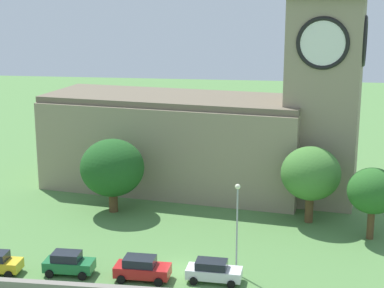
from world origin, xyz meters
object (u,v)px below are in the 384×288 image
(car_red, at_px, (142,268))
(car_white, at_px, (213,271))
(car_green, at_px, (69,263))
(streetlamp_west_mid, at_px, (237,216))
(tree_churchyard, at_px, (112,168))
(tree_riverside_west, at_px, (373,191))
(tree_riverside_east, at_px, (311,174))
(church, at_px, (217,124))

(car_red, bearing_deg, car_white, 4.05)
(car_red, bearing_deg, car_green, 178.65)
(car_green, distance_m, car_red, 6.21)
(streetlamp_west_mid, xyz_separation_m, tree_churchyard, (-13.96, 13.38, -0.32))
(tree_riverside_west, xyz_separation_m, tree_riverside_east, (-5.55, 3.67, 0.40))
(church, relative_size, tree_riverside_east, 4.81)
(car_white, height_order, streetlamp_west_mid, streetlamp_west_mid)
(streetlamp_west_mid, bearing_deg, church, 99.88)
(tree_riverside_west, bearing_deg, streetlamp_west_mid, -142.03)
(car_red, relative_size, car_white, 1.00)
(car_white, bearing_deg, tree_churchyard, 129.17)
(car_green, relative_size, car_red, 0.90)
(car_green, relative_size, streetlamp_west_mid, 0.52)
(tree_churchyard, height_order, tree_riverside_east, tree_churchyard)
(streetlamp_west_mid, bearing_deg, tree_riverside_east, 63.69)
(car_green, relative_size, car_white, 0.90)
(tree_churchyard, bearing_deg, church, 40.96)
(car_white, height_order, tree_riverside_east, tree_riverside_east)
(church, xyz_separation_m, streetlamp_west_mid, (3.86, -22.15, -2.83))
(tree_riverside_east, bearing_deg, car_white, -119.14)
(church, height_order, car_green, church)
(car_red, xyz_separation_m, car_white, (5.79, 0.41, -0.06))
(car_green, height_order, car_white, car_green)
(streetlamp_west_mid, relative_size, tree_riverside_west, 1.13)
(car_green, xyz_separation_m, tree_churchyard, (-0.23, 15.27, 3.85))
(car_white, bearing_deg, car_green, -178.74)
(car_red, distance_m, car_white, 5.80)
(tree_churchyard, bearing_deg, streetlamp_west_mid, -43.78)
(tree_riverside_west, bearing_deg, car_white, -141.31)
(car_green, xyz_separation_m, streetlamp_west_mid, (13.73, 1.89, 4.17))
(church, distance_m, streetlamp_west_mid, 22.66)
(car_red, distance_m, tree_churchyard, 17.14)
(tree_riverside_east, bearing_deg, car_red, -132.81)
(car_white, relative_size, tree_churchyard, 0.58)
(streetlamp_west_mid, bearing_deg, car_red, -164.84)
(car_red, distance_m, streetlamp_west_mid, 8.83)
(car_red, relative_size, streetlamp_west_mid, 0.58)
(tree_churchyard, bearing_deg, tree_riverside_west, -8.80)
(car_red, height_order, tree_churchyard, tree_churchyard)
(church, height_order, car_white, church)
(car_green, bearing_deg, tree_riverside_east, 36.50)
(car_red, xyz_separation_m, tree_riverside_east, (13.97, 15.07, 4.13))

